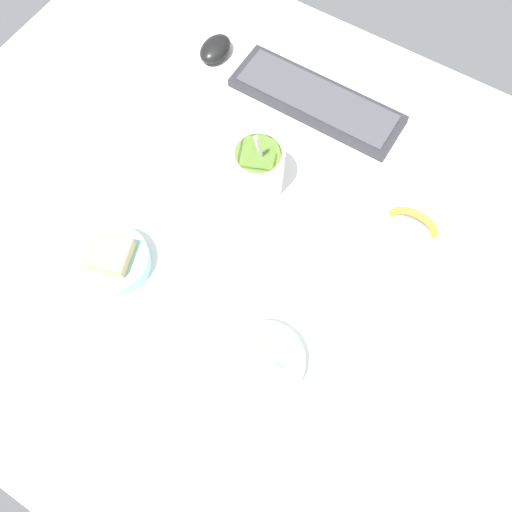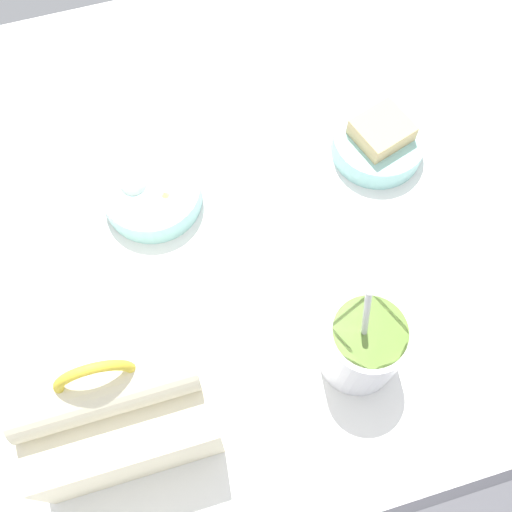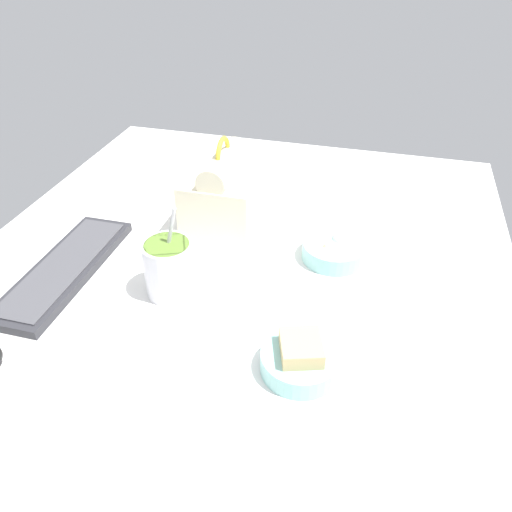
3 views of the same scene
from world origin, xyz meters
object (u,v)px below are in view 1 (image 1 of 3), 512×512
Objects in this scene: keyboard at (317,101)px; computer_mouse at (215,49)px; lunch_bag at (396,249)px; soup_cup at (258,170)px; bento_bowl_snacks at (264,362)px; bento_bowl_sandwich at (113,260)px.

computer_mouse is (-24.45, -0.08, 0.79)cm from keyboard.
lunch_bag is 1.10× the size of soup_cup.
bento_bowl_snacks is at bearing -56.44° from soup_cup.
soup_cup is (-27.69, 1.76, -1.47)cm from lunch_bag.
lunch_bag is 1.59× the size of bento_bowl_sandwich.
lunch_bag is at bearing 70.71° from bento_bowl_snacks.
keyboard is 24.46cm from computer_mouse.
computer_mouse is at bearing 155.04° from lunch_bag.
bento_bowl_snacks is (-9.16, -26.17, -5.13)cm from lunch_bag.
lunch_bag is 47.82cm from bento_bowl_sandwich.
keyboard is 2.84× the size of bento_bowl_sandwich.
soup_cup is 33.58cm from computer_mouse.
lunch_bag reaches higher than bento_bowl_sandwich.
bento_bowl_sandwich reaches higher than bento_bowl_snacks.
bento_bowl_sandwich is (-12.74, -26.84, -3.37)cm from soup_cup.
keyboard is 53.92cm from bento_bowl_snacks.
computer_mouse is (-52.26, 24.32, -5.32)cm from lunch_bag.
bento_bowl_snacks reaches higher than keyboard.
bento_bowl_snacks is at bearing -2.00° from bento_bowl_sandwich.
bento_bowl_sandwich is at bearing -148.18° from lunch_bag.
computer_mouse is (-24.58, 22.56, -3.85)cm from soup_cup.
lunch_bag is 2.43× the size of computer_mouse.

